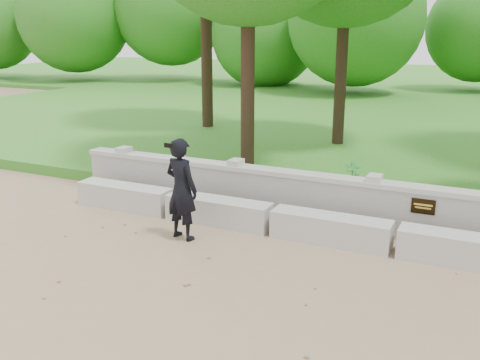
% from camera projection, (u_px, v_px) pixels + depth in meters
% --- Properties ---
extents(ground, '(80.00, 80.00, 0.00)m').
position_uv_depth(ground, '(366.00, 310.00, 6.43)').
color(ground, '#93785A').
rests_on(ground, ground).
extents(lawn, '(40.00, 22.00, 0.25)m').
position_uv_depth(lawn, '(456.00, 124.00, 18.57)').
color(lawn, '#296D1A').
rests_on(lawn, ground).
extents(concrete_bench, '(11.90, 0.45, 0.45)m').
position_uv_depth(concrete_bench, '(395.00, 239.00, 8.02)').
color(concrete_bench, beige).
rests_on(concrete_bench, ground).
extents(parapet_wall, '(12.50, 0.35, 0.90)m').
position_uv_depth(parapet_wall, '(404.00, 211.00, 8.57)').
color(parapet_wall, '#B2B0A8').
rests_on(parapet_wall, ground).
extents(man_main, '(0.67, 0.61, 1.65)m').
position_uv_depth(man_main, '(181.00, 189.00, 8.47)').
color(man_main, black).
rests_on(man_main, ground).
extents(shrub_a, '(0.36, 0.29, 0.59)m').
position_uv_depth(shrub_a, '(352.00, 176.00, 10.34)').
color(shrub_a, '#2C8332').
rests_on(shrub_a, lawn).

